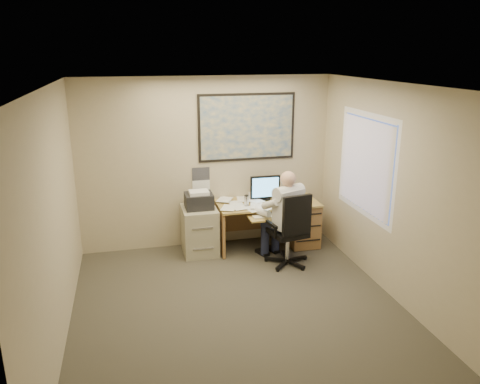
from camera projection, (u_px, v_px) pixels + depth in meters
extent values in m
cube|color=#3A372D|center=(240.00, 313.00, 5.69)|extent=(4.00, 4.50, 0.00)
cube|color=white|center=(241.00, 86.00, 4.91)|extent=(4.00, 4.50, 0.00)
cube|color=#BAAC8C|center=(207.00, 163.00, 7.39)|extent=(4.00, 0.00, 2.70)
cube|color=#BAAC8C|center=(318.00, 310.00, 3.21)|extent=(4.00, 0.00, 2.70)
cube|color=#BAAC8C|center=(53.00, 222.00, 4.85)|extent=(0.00, 4.50, 2.70)
cube|color=#BAAC8C|center=(398.00, 195.00, 5.75)|extent=(0.00, 4.50, 2.70)
cube|color=tan|center=(267.00, 203.00, 7.42)|extent=(1.60, 0.75, 0.03)
cube|color=#9D7040|center=(301.00, 222.00, 7.66)|extent=(0.45, 0.70, 0.70)
cube|color=#9D7040|center=(220.00, 229.00, 7.36)|extent=(0.04, 0.70, 0.70)
cube|color=#9D7040|center=(261.00, 213.00, 7.83)|extent=(1.55, 0.03, 0.55)
cylinder|color=black|center=(265.00, 199.00, 7.55)|extent=(0.19, 0.19, 0.02)
cube|color=black|center=(265.00, 187.00, 7.48)|extent=(0.49, 0.04, 0.37)
cube|color=#5DB7FF|center=(266.00, 187.00, 7.45)|extent=(0.43, 0.01, 0.31)
cube|color=tan|center=(267.00, 218.00, 6.99)|extent=(0.55, 0.30, 0.02)
cube|color=beige|center=(267.00, 216.00, 6.99)|extent=(0.43, 0.14, 0.02)
cube|color=black|center=(298.00, 196.00, 7.65)|extent=(0.23, 0.22, 0.05)
cylinder|color=silver|center=(247.00, 201.00, 7.21)|extent=(0.07, 0.07, 0.17)
cylinder|color=white|center=(251.00, 196.00, 7.55)|extent=(0.09, 0.09, 0.11)
cube|color=white|center=(240.00, 203.00, 7.31)|extent=(0.60, 0.56, 0.03)
cube|color=#1E4C93|center=(247.00, 127.00, 7.36)|extent=(1.56, 0.03, 1.06)
cube|color=white|center=(201.00, 180.00, 7.43)|extent=(0.28, 0.01, 0.42)
cube|color=#A49E84|center=(200.00, 230.00, 7.30)|extent=(0.53, 0.63, 0.74)
cube|color=black|center=(199.00, 201.00, 7.16)|extent=(0.42, 0.37, 0.23)
cube|color=white|center=(199.00, 192.00, 7.10)|extent=(0.29, 0.23, 0.05)
cylinder|color=silver|center=(287.00, 247.00, 6.94)|extent=(0.06, 0.06, 0.42)
cube|color=black|center=(288.00, 232.00, 6.87)|extent=(0.56, 0.56, 0.07)
cube|color=black|center=(291.00, 216.00, 6.54)|extent=(0.45, 0.14, 0.58)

